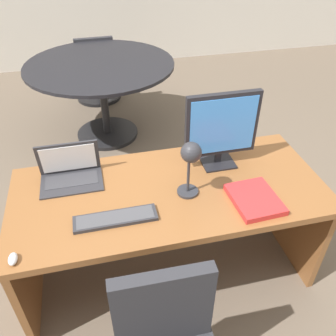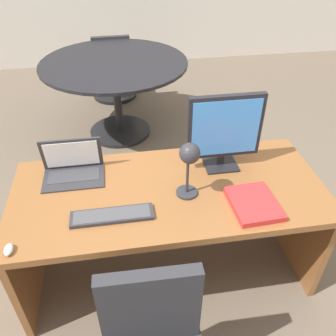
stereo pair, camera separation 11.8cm
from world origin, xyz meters
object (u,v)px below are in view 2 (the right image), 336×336
at_px(meeting_chair_near, 113,73).
at_px(monitor, 225,129).
at_px(laptop, 73,164).
at_px(desk, 168,208).
at_px(mouse, 9,250).
at_px(meeting_table, 115,80).
at_px(book, 254,204).
at_px(desk_lamp, 189,160).
at_px(keyboard, 112,215).

bearing_deg(meeting_chair_near, monitor, -76.91).
height_order(monitor, laptop, monitor).
distance_m(desk, meeting_chair_near, 2.76).
xyz_separation_m(mouse, meeting_table, (0.57, 2.23, -0.14)).
distance_m(monitor, book, 0.46).
distance_m(laptop, meeting_table, 1.70).
height_order(laptop, meeting_chair_near, laptop).
bearing_deg(laptop, mouse, -115.54).
bearing_deg(desk_lamp, meeting_chair_near, 96.95).
xyz_separation_m(monitor, desk_lamp, (-0.26, -0.24, -0.01)).
bearing_deg(mouse, laptop, 64.46).
bearing_deg(mouse, book, 5.52).
bearing_deg(mouse, keyboard, 17.75).
relative_size(mouse, meeting_chair_near, 0.09).
height_order(monitor, keyboard, monitor).
bearing_deg(keyboard, mouse, -162.25).
bearing_deg(meeting_chair_near, laptop, -96.39).
distance_m(desk, keyboard, 0.45).
relative_size(keyboard, book, 1.39).
height_order(keyboard, book, book).
distance_m(monitor, meeting_chair_near, 2.77).
bearing_deg(desk, laptop, 160.81).
bearing_deg(keyboard, laptop, 117.45).
bearing_deg(book, keyboard, 177.34).
xyz_separation_m(laptop, mouse, (-0.27, -0.57, -0.05)).
xyz_separation_m(book, meeting_table, (-0.67, 2.11, -0.14)).
xyz_separation_m(desk, laptop, (-0.54, 0.19, 0.26)).
height_order(desk_lamp, meeting_table, desk_lamp).
relative_size(laptop, meeting_chair_near, 0.42).
bearing_deg(book, desk, 148.90).
bearing_deg(desk, desk_lamp, -53.92).
height_order(keyboard, meeting_chair_near, meeting_chair_near).
relative_size(desk, keyboard, 4.17).
relative_size(mouse, meeting_table, 0.05).
xyz_separation_m(laptop, desk_lamp, (0.63, -0.31, 0.18)).
height_order(laptop, meeting_table, laptop).
distance_m(keyboard, desk_lamp, 0.49).
height_order(desk, book, book).
relative_size(monitor, meeting_table, 0.33).
relative_size(desk, mouse, 24.19).
distance_m(monitor, keyboard, 0.80).
xyz_separation_m(desk, monitor, (0.35, 0.12, 0.46)).
height_order(desk, meeting_chair_near, meeting_chair_near).
height_order(laptop, desk_lamp, desk_lamp).
xyz_separation_m(mouse, meeting_chair_near, (0.56, 3.12, -0.42)).
relative_size(monitor, meeting_chair_near, 0.57).
bearing_deg(monitor, laptop, 175.51).
height_order(laptop, keyboard, laptop).
height_order(monitor, meeting_table, monitor).
xyz_separation_m(monitor, keyboard, (-0.68, -0.34, -0.25)).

